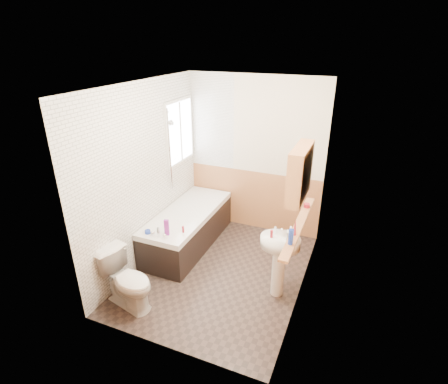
{
  "coord_description": "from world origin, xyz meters",
  "views": [
    {
      "loc": [
        1.58,
        -3.64,
        3.0
      ],
      "look_at": [
        0.0,
        0.15,
        1.15
      ],
      "focal_mm": 28.0,
      "sensor_mm": 36.0,
      "label": 1
    }
  ],
  "objects": [
    {
      "name": "orange_bottle",
      "position": [
        -0.49,
        -0.11,
        0.62
      ],
      "size": [
        0.03,
        0.03,
        0.09
      ],
      "primitive_type": "cylinder",
      "rotation": [
        0.0,
        0.0,
        -0.11
      ],
      "color": "maroon",
      "rests_on": "bathtub"
    },
    {
      "name": "tile_cladding_left",
      "position": [
        -1.09,
        0.0,
        1.25
      ],
      "size": [
        0.01,
        2.8,
        2.5
      ],
      "primitive_type": "cube",
      "color": "white",
      "rests_on": "wall_left"
    },
    {
      "name": "wall_back",
      "position": [
        0.0,
        1.41,
        1.25
      ],
      "size": [
        2.2,
        0.02,
        2.5
      ],
      "primitive_type": "cube",
      "color": "beige",
      "rests_on": "ground"
    },
    {
      "name": "green_bottle",
      "position": [
        1.04,
        -0.4,
        1.15
      ],
      "size": [
        0.05,
        0.05,
        0.19
      ],
      "primitive_type": "cone",
      "rotation": [
        0.0,
        0.0,
        0.42
      ],
      "color": "maroon",
      "rests_on": "pine_shelf"
    },
    {
      "name": "wall_right",
      "position": [
        1.11,
        0.0,
        1.25
      ],
      "size": [
        0.02,
        2.8,
        2.5
      ],
      "primitive_type": "cube",
      "color": "beige",
      "rests_on": "ground"
    },
    {
      "name": "wainscot_front",
      "position": [
        0.0,
        -1.39,
        0.5
      ],
      "size": [
        2.2,
        0.01,
        1.0
      ],
      "primitive_type": "cube",
      "color": "#BD7C4D",
      "rests_on": "wall_front"
    },
    {
      "name": "foam_can",
      "position": [
        1.04,
        -0.59,
        1.14
      ],
      "size": [
        0.06,
        0.06,
        0.17
      ],
      "primitive_type": "cylinder",
      "rotation": [
        0.0,
        0.0,
        0.2
      ],
      "color": "#19339E",
      "rests_on": "pine_shelf"
    },
    {
      "name": "blue_gel",
      "position": [
        -0.65,
        -0.25,
        0.69
      ],
      "size": [
        0.07,
        0.06,
        0.22
      ],
      "primitive_type": "cube",
      "rotation": [
        0.0,
        0.0,
        0.34
      ],
      "color": "purple",
      "rests_on": "bathtub"
    },
    {
      "name": "wainscot_right",
      "position": [
        1.09,
        0.0,
        0.5
      ],
      "size": [
        0.01,
        2.8,
        1.0
      ],
      "primitive_type": "cube",
      "color": "#BD7C4D",
      "rests_on": "wall_right"
    },
    {
      "name": "sink",
      "position": [
        0.84,
        -0.13,
        0.59
      ],
      "size": [
        0.48,
        0.39,
        0.93
      ],
      "rotation": [
        0.0,
        0.0,
        0.2
      ],
      "color": "white",
      "rests_on": "floor"
    },
    {
      "name": "medicine_cabinet",
      "position": [
        1.01,
        -0.26,
        1.71
      ],
      "size": [
        0.16,
        0.62,
        0.56
      ],
      "color": "#BD7C4D",
      "rests_on": "wall_right"
    },
    {
      "name": "soap_bottle",
      "position": [
        0.95,
        -0.16,
        0.87
      ],
      "size": [
        0.13,
        0.2,
        0.09
      ],
      "primitive_type": "imported",
      "rotation": [
        0.0,
        0.0,
        0.26
      ],
      "color": "silver",
      "rests_on": "sink"
    },
    {
      "name": "clear_bottle",
      "position": [
        0.74,
        -0.17,
        0.87
      ],
      "size": [
        0.04,
        0.04,
        0.09
      ],
      "primitive_type": "cylinder",
      "rotation": [
        0.0,
        0.0,
        0.32
      ],
      "color": "maroon",
      "rests_on": "sink"
    },
    {
      "name": "bathtub",
      "position": [
        -0.73,
        0.46,
        0.3
      ],
      "size": [
        0.7,
        1.79,
        0.72
      ],
      "color": "black",
      "rests_on": "floor"
    },
    {
      "name": "tile_return_back",
      "position": [
        -0.73,
        1.39,
        1.75
      ],
      "size": [
        0.75,
        0.01,
        1.5
      ],
      "primitive_type": "cube",
      "color": "white",
      "rests_on": "wall_back"
    },
    {
      "name": "toilet",
      "position": [
        -0.76,
        -1.0,
        0.35
      ],
      "size": [
        0.78,
        0.55,
        0.7
      ],
      "primitive_type": "imported",
      "rotation": [
        0.0,
        0.0,
        1.33
      ],
      "color": "white",
      "rests_on": "floor"
    },
    {
      "name": "wall_front",
      "position": [
        0.0,
        -1.41,
        1.25
      ],
      "size": [
        2.2,
        0.02,
        2.5
      ],
      "primitive_type": "cube",
      "color": "beige",
      "rests_on": "ground"
    },
    {
      "name": "ceiling",
      "position": [
        0.0,
        0.0,
        2.5
      ],
      "size": [
        2.8,
        2.8,
        0.0
      ],
      "primitive_type": "plane",
      "rotation": [
        3.14,
        0.0,
        0.0
      ],
      "color": "white",
      "rests_on": "ground"
    },
    {
      "name": "pine_shelf",
      "position": [
        1.04,
        -0.15,
        1.04
      ],
      "size": [
        0.1,
        1.5,
        0.03
      ],
      "primitive_type": "cube",
      "color": "#BD7C4D",
      "rests_on": "wall_right"
    },
    {
      "name": "floor",
      "position": [
        0.0,
        0.0,
        0.0
      ],
      "size": [
        2.8,
        2.8,
        0.0
      ],
      "primitive_type": "plane",
      "color": "#2F2421",
      "rests_on": "ground"
    },
    {
      "name": "window",
      "position": [
        -1.06,
        0.95,
        1.65
      ],
      "size": [
        0.03,
        0.79,
        0.99
      ],
      "color": "white",
      "rests_on": "wall_left"
    },
    {
      "name": "wainscot_back",
      "position": [
        0.0,
        1.39,
        0.5
      ],
      "size": [
        2.2,
        0.01,
        1.0
      ],
      "primitive_type": "cube",
      "color": "#BD7C4D",
      "rests_on": "wall_back"
    },
    {
      "name": "shower_riser",
      "position": [
        -1.04,
        0.59,
        1.56
      ],
      "size": [
        0.11,
        0.08,
        1.23
      ],
      "color": "silver",
      "rests_on": "wall_left"
    },
    {
      "name": "wall_left",
      "position": [
        -1.11,
        0.0,
        1.25
      ],
      "size": [
        0.02,
        2.8,
        2.5
      ],
      "primitive_type": "cube",
      "color": "beige",
      "rests_on": "ground"
    },
    {
      "name": "cream_jar",
      "position": [
        -0.91,
        -0.31,
        0.6
      ],
      "size": [
        0.09,
        0.09,
        0.05
      ],
      "primitive_type": "cylinder",
      "rotation": [
        0.0,
        0.0,
        0.22
      ],
      "color": "#19339E",
      "rests_on": "bathtub"
    },
    {
      "name": "black_jar",
      "position": [
        1.04,
        0.31,
        1.08
      ],
      "size": [
        0.09,
        0.09,
        0.05
      ],
      "primitive_type": "cylinder",
      "rotation": [
        0.0,
        0.0,
        0.31
      ],
      "color": "maroon",
      "rests_on": "pine_shelf"
    }
  ]
}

